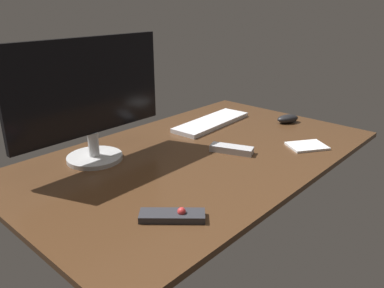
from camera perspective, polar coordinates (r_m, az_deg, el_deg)
name	(u,v)px	position (r cm, az deg, el deg)	size (l,w,h in cm)	color
desk	(199,155)	(144.45, 1.10, -1.72)	(140.00, 84.00, 2.00)	#4C301C
monitor	(89,98)	(135.56, -15.25, 6.68)	(59.43, 19.96, 43.27)	silver
keyboard	(212,122)	(177.25, 2.96, 3.30)	(42.64, 13.32, 1.92)	white
computer_mouse	(288,119)	(184.47, 14.20, 3.71)	(10.92, 5.71, 3.89)	black
media_remote	(173,215)	(102.52, -2.91, -10.69)	(15.77, 16.67, 3.39)	#2D2D33
tv_remote	(232,149)	(145.04, 5.97, -0.78)	(16.24, 5.11, 2.49)	#B7B7BC
notepad	(307,146)	(156.41, 16.92, -0.28)	(14.30, 10.56, 0.87)	white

